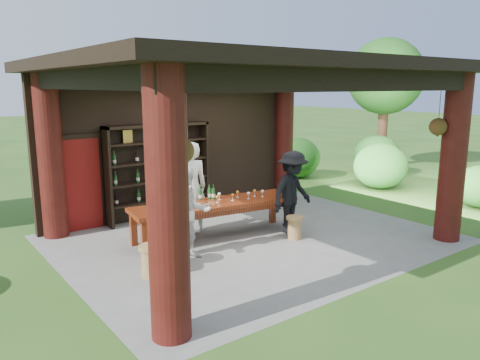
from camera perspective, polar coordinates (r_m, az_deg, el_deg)
ground at (r=9.63m, az=1.43°, el=-7.10°), size 90.00×90.00×0.00m
pavilion at (r=9.51m, az=-0.16°, el=5.82°), size 7.50×6.00×3.60m
wine_shelf at (r=10.95m, az=-9.85°, el=1.00°), size 2.51×0.38×2.21m
tasting_table at (r=9.51m, az=-3.01°, el=-3.36°), size 3.54×1.33×0.75m
stool_near_left at (r=8.16m, az=-8.37°, el=-8.47°), size 0.43×0.43×0.56m
stool_near_right at (r=9.59m, az=6.68°, el=-5.71°), size 0.35×0.35×0.47m
stool_far_left at (r=7.84m, az=-10.77°, el=-9.56°), size 0.40×0.40×0.53m
host at (r=9.85m, az=-6.01°, el=-0.92°), size 0.79×0.61×1.93m
guest_woman at (r=8.34m, az=-6.33°, el=-4.08°), size 0.95×0.83×1.68m
guest_man at (r=9.82m, az=6.39°, el=-1.51°), size 1.22×0.84×1.75m
table_bottles at (r=9.68m, az=-3.96°, el=-1.47°), size 0.34×0.18×0.31m
table_glasses at (r=9.71m, az=-0.11°, el=-1.87°), size 1.12×0.41×0.15m
napkin_basket at (r=9.11m, az=-6.37°, el=-2.88°), size 0.28×0.21×0.14m
shrubs at (r=12.14m, az=7.11°, el=-0.58°), size 16.10×9.29×1.36m
trees at (r=13.27m, az=8.48°, el=12.64°), size 21.32×10.79×4.80m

